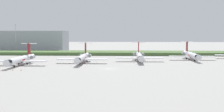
% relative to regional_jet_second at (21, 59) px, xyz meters
% --- Properties ---
extents(ground_plane, '(500.00, 500.00, 0.00)m').
position_rel_regional_jet_second_xyz_m(ground_plane, '(38.56, 19.14, -2.54)').
color(ground_plane, '#9E9B96').
extents(grass_berm, '(320.00, 20.00, 1.87)m').
position_rel_regional_jet_second_xyz_m(grass_berm, '(38.56, 58.51, -1.60)').
color(grass_berm, '#4C6B38').
rests_on(grass_berm, ground).
extents(regional_jet_second, '(22.81, 31.00, 9.00)m').
position_rel_regional_jet_second_xyz_m(regional_jet_second, '(0.00, 0.00, 0.00)').
color(regional_jet_second, white).
rests_on(regional_jet_second, ground).
extents(regional_jet_third, '(22.81, 31.00, 9.00)m').
position_rel_regional_jet_second_xyz_m(regional_jet_third, '(25.15, 9.43, 0.00)').
color(regional_jet_third, white).
rests_on(regional_jet_third, ground).
extents(regional_jet_fourth, '(22.81, 31.00, 9.00)m').
position_rel_regional_jet_second_xyz_m(regional_jet_fourth, '(51.62, 18.34, 0.00)').
color(regional_jet_fourth, white).
rests_on(regional_jet_fourth, ground).
extents(regional_jet_fifth, '(22.81, 31.00, 9.00)m').
position_rel_regional_jet_second_xyz_m(regional_jet_fifth, '(78.30, 26.72, 0.00)').
color(regional_jet_fifth, white).
rests_on(regional_jet_fifth, ground).
extents(antenna_mast, '(4.40, 0.50, 19.09)m').
position_rel_regional_jet_second_xyz_m(antenna_mast, '(-29.06, 69.96, 5.46)').
color(antenna_mast, '#B2B2B7').
rests_on(antenna_mast, ground).
extents(distant_hangar, '(63.56, 22.75, 14.80)m').
position_rel_regional_jet_second_xyz_m(distant_hangar, '(-30.20, 86.47, 4.86)').
color(distant_hangar, '#9EA3AD').
rests_on(distant_hangar, ground).
extents(safety_cone_front_marker, '(0.44, 0.44, 0.55)m').
position_rel_regional_jet_second_xyz_m(safety_cone_front_marker, '(-0.80, -16.83, -2.26)').
color(safety_cone_front_marker, orange).
rests_on(safety_cone_front_marker, ground).
extents(safety_cone_mid_marker, '(0.44, 0.44, 0.55)m').
position_rel_regional_jet_second_xyz_m(safety_cone_mid_marker, '(3.05, -17.05, -2.26)').
color(safety_cone_mid_marker, orange).
rests_on(safety_cone_mid_marker, ground).
extents(safety_cone_rear_marker, '(0.44, 0.44, 0.55)m').
position_rel_regional_jet_second_xyz_m(safety_cone_rear_marker, '(6.22, -17.25, -2.26)').
color(safety_cone_rear_marker, orange).
rests_on(safety_cone_rear_marker, ground).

